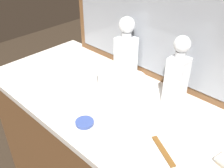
% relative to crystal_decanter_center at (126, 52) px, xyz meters
% --- Properties ---
extents(dresser, '(1.30, 0.60, 0.87)m').
position_rel_crystal_decanter_center_xyz_m(dresser, '(0.10, -0.21, -0.56)').
color(dresser, brown).
rests_on(dresser, ground_plane).
extents(dresser_mirror, '(1.05, 0.03, 0.68)m').
position_rel_crystal_decanter_center_xyz_m(dresser_mirror, '(0.10, 0.08, 0.21)').
color(dresser_mirror, brown).
rests_on(dresser_mirror, dresser).
extents(crystal_decanter_center, '(0.09, 0.09, 0.30)m').
position_rel_crystal_decanter_center_xyz_m(crystal_decanter_center, '(0.00, 0.00, 0.00)').
color(crystal_decanter_center, white).
rests_on(crystal_decanter_center, dresser).
extents(crystal_decanter_rear, '(0.07, 0.07, 0.31)m').
position_rel_crystal_decanter_center_xyz_m(crystal_decanter_rear, '(0.31, -0.04, 0.00)').
color(crystal_decanter_rear, white).
rests_on(crystal_decanter_rear, dresser).
extents(crystal_tumbler_center, '(0.07, 0.07, 0.08)m').
position_rel_crystal_decanter_center_xyz_m(crystal_tumbler_center, '(-0.06, -0.19, -0.09)').
color(crystal_tumbler_center, white).
rests_on(crystal_tumbler_center, dresser).
extents(crystal_tumbler_far_right, '(0.08, 0.08, 0.09)m').
position_rel_crystal_decanter_center_xyz_m(crystal_tumbler_far_right, '(0.14, -0.09, -0.08)').
color(crystal_tumbler_far_right, white).
rests_on(crystal_tumbler_far_right, dresser).
extents(porcelain_dish, '(0.07, 0.07, 0.01)m').
position_rel_crystal_decanter_center_xyz_m(porcelain_dish, '(0.14, -0.40, -0.12)').
color(porcelain_dish, '#33478C').
rests_on(porcelain_dish, dresser).
extents(tortoiseshell_comb, '(0.14, 0.09, 0.01)m').
position_rel_crystal_decanter_center_xyz_m(tortoiseshell_comb, '(0.44, -0.31, -0.12)').
color(tortoiseshell_comb, brown).
rests_on(tortoiseshell_comb, dresser).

